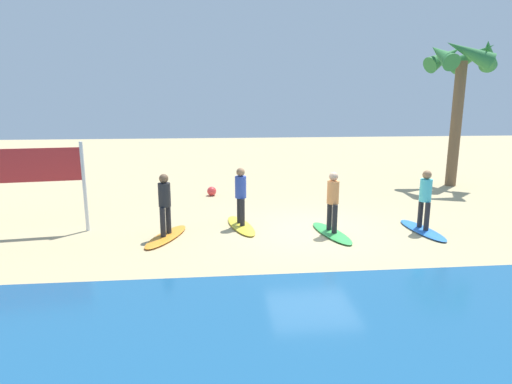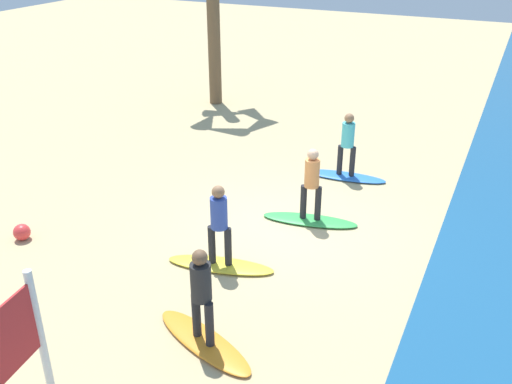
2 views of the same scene
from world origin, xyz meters
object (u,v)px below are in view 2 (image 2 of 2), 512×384
Objects in this scene: surfboard_green at (310,220)px; surfer_orange at (201,290)px; surfboard_yellow at (221,265)px; surfer_yellow at (219,220)px; beach_ball at (22,232)px; surfboard_orange at (204,341)px; surfer_blue at (348,140)px; surfer_green at (312,179)px; surfboard_blue at (345,176)px.

surfer_orange reaches higher than surfboard_green.
surfboard_yellow is 0.99m from surfer_yellow.
surfer_yellow reaches higher than surfboard_green.
beach_ball is (-1.19, -5.04, -0.86)m from surfer_orange.
surfboard_green is 4.57m from surfer_orange.
surfboard_green is 1.28× the size of surfer_yellow.
surfboard_orange is (2.04, 0.81, 0.00)m from surfboard_yellow.
surfboard_orange is 0.99m from surfer_orange.
surfboard_green is 1.00× the size of surfboard_orange.
beach_ball is at bearing 179.31° from surfboard_yellow.
surfboard_yellow is 1.28× the size of surfer_orange.
surfboard_yellow is at bearing -90.00° from surfer_yellow.
surfer_blue is at bearing 109.82° from surfboard_orange.
surfboard_yellow is (2.42, -0.93, -0.99)m from surfer_green.
surfer_blue is 7.12m from surfboard_orange.
surfer_orange is (4.46, -0.13, 0.99)m from surfboard_green.
surfboard_blue is 1.28× the size of surfer_blue.
surfboard_green is 4.46m from surfboard_orange.
surfer_orange reaches higher than surfboard_blue.
surfboard_green is 6.11m from beach_ball.
surfer_yellow is (2.42, -0.93, 0.99)m from surfboard_green.
surfboard_orange is (7.05, -0.13, 0.00)m from surfboard_blue.
surfer_green is at bearing 122.31° from beach_ball.
surfer_blue reaches higher than surfboard_orange.
surfer_orange is (4.46, -0.13, 0.00)m from surfer_green.
surfboard_blue is at bearing 172.87° from surfer_blue.
beach_ball reaches higher than surfboard_blue.
surfer_green is 4.57m from surfboard_orange.
surfboard_green is 2.78m from surfer_yellow.
surfboard_yellow is 2.19m from surfboard_orange.
surfboard_orange is (4.46, -0.13, 0.00)m from surfboard_green.
surfer_orange is 4.70× the size of beach_ball.
surfer_blue is 2.78m from surfboard_green.
surfboard_orange is at bearing -1.65° from surfer_green.
surfboard_yellow is at bearing -106.03° from surfboard_blue.
surfboard_blue is at bearing 178.94° from surfer_orange.
surfer_orange is at bearing -80.50° from surfboard_yellow.
surfboard_yellow is 6.01× the size of beach_ball.
surfer_blue is at bearing 179.96° from surfer_green.
surfer_green is at bearing 109.22° from surfboard_orange.
surfer_green is 0.78× the size of surfboard_orange.
surfboard_orange is at bearing 0.00° from surfer_orange.
surfer_orange is at bearing -1.06° from surfer_blue.
surfboard_blue and surfboard_yellow have the same top height.
surfer_green is at bearing 158.89° from surfer_yellow.
surfer_blue reaches higher than beach_ball.
surfer_blue reaches higher than surfboard_yellow.
surfer_orange is (7.05, -0.13, 0.00)m from surfer_blue.
beach_ball is at bearing -136.86° from surfboard_blue.
beach_ball is (3.27, -5.17, 0.13)m from surfboard_green.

